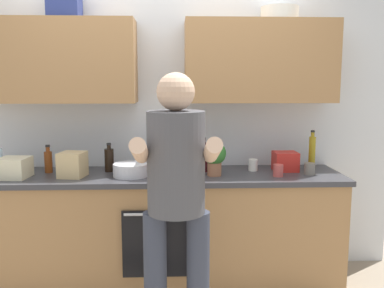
# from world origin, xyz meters

# --- Properties ---
(ground_plane) EXTENTS (12.00, 12.00, 0.00)m
(ground_plane) POSITION_xyz_m (0.00, 0.00, 0.00)
(ground_plane) COLOR gray
(back_wall_unit) EXTENTS (4.00, 0.38, 2.50)m
(back_wall_unit) POSITION_xyz_m (0.00, 0.27, 1.50)
(back_wall_unit) COLOR silver
(back_wall_unit) RESTS_ON ground
(counter) EXTENTS (2.84, 0.67, 0.90)m
(counter) POSITION_xyz_m (0.00, -0.00, 0.45)
(counter) COLOR #A37547
(counter) RESTS_ON ground
(person_standing) EXTENTS (0.49, 0.45, 1.67)m
(person_standing) POSITION_xyz_m (0.12, -0.82, 0.98)
(person_standing) COLOR #383D4C
(person_standing) RESTS_ON ground
(bottle_hotsauce) EXTENTS (0.07, 0.07, 0.33)m
(bottle_hotsauce) POSITION_xyz_m (0.10, -0.18, 1.04)
(bottle_hotsauce) COLOR red
(bottle_hotsauce) RESTS_ON counter
(bottle_wine) EXTENTS (0.06, 0.06, 0.28)m
(bottle_wine) POSITION_xyz_m (0.34, 0.07, 1.02)
(bottle_wine) COLOR #471419
(bottle_wine) RESTS_ON counter
(bottle_soy) EXTENTS (0.07, 0.07, 0.23)m
(bottle_soy) POSITION_xyz_m (-0.42, 0.11, 1.00)
(bottle_soy) COLOR black
(bottle_soy) RESTS_ON counter
(bottle_vinegar) EXTENTS (0.06, 0.06, 0.22)m
(bottle_vinegar) POSITION_xyz_m (-0.89, 0.09, 0.99)
(bottle_vinegar) COLOR brown
(bottle_vinegar) RESTS_ON counter
(bottle_oil) EXTENTS (0.05, 0.05, 0.32)m
(bottle_oil) POSITION_xyz_m (1.23, 0.12, 1.05)
(bottle_oil) COLOR olive
(bottle_oil) RESTS_ON counter
(cup_coffee) EXTENTS (0.07, 0.07, 0.09)m
(cup_coffee) POSITION_xyz_m (0.74, 0.09, 0.95)
(cup_coffee) COLOR white
(cup_coffee) RESTS_ON counter
(cup_ceramic) EXTENTS (0.08, 0.08, 0.09)m
(cup_ceramic) POSITION_xyz_m (0.90, -0.13, 0.95)
(cup_ceramic) COLOR #BF4C47
(cup_ceramic) RESTS_ON counter
(cup_stoneware) EXTENTS (0.08, 0.08, 0.09)m
(cup_stoneware) POSITION_xyz_m (1.16, -0.07, 0.95)
(cup_stoneware) COLOR slate
(cup_stoneware) RESTS_ON counter
(mixing_bowl) EXTENTS (0.27, 0.27, 0.10)m
(mixing_bowl) POSITION_xyz_m (-0.23, -0.07, 0.95)
(mixing_bowl) COLOR silver
(mixing_bowl) RESTS_ON counter
(potted_herb) EXTENTS (0.18, 0.18, 0.26)m
(potted_herb) POSITION_xyz_m (0.41, -0.08, 1.05)
(potted_herb) COLOR #9E6647
(potted_herb) RESTS_ON counter
(grocery_bag_bread) EXTENTS (0.21, 0.22, 0.19)m
(grocery_bag_bread) POSITION_xyz_m (-0.66, -0.08, 0.99)
(grocery_bag_bread) COLOR tan
(grocery_bag_bread) RESTS_ON counter
(grocery_bag_crisps) EXTENTS (0.19, 0.18, 0.15)m
(grocery_bag_crisps) POSITION_xyz_m (1.00, 0.08, 0.98)
(grocery_bag_crisps) COLOR red
(grocery_bag_crisps) RESTS_ON counter
(grocery_bag_rice) EXTENTS (0.23, 0.23, 0.15)m
(grocery_bag_rice) POSITION_xyz_m (-1.10, -0.09, 0.98)
(grocery_bag_rice) COLOR beige
(grocery_bag_rice) RESTS_ON counter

